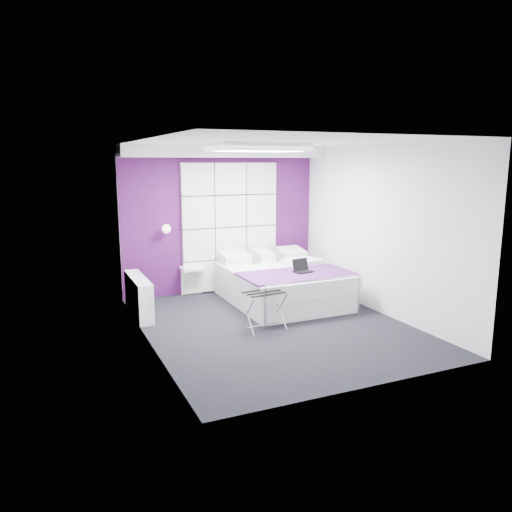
{
  "coord_description": "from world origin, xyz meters",
  "views": [
    {
      "loc": [
        -3.04,
        -6.2,
        2.34
      ],
      "look_at": [
        -0.14,
        0.35,
        0.97
      ],
      "focal_mm": 35.0,
      "sensor_mm": 36.0,
      "label": 1
    }
  ],
  "objects_px": {
    "nightstand": "(193,268)",
    "luggage_rack": "(264,310)",
    "bed": "(281,283)",
    "laptop": "(302,269)",
    "radiator": "(139,296)",
    "wall_lamp": "(166,228)"
  },
  "relations": [
    {
      "from": "nightstand",
      "to": "luggage_rack",
      "type": "relative_size",
      "value": 0.74
    },
    {
      "from": "bed",
      "to": "laptop",
      "type": "xyz_separation_m",
      "value": [
        0.13,
        -0.47,
        0.34
      ]
    },
    {
      "from": "luggage_rack",
      "to": "laptop",
      "type": "distance_m",
      "value": 1.25
    },
    {
      "from": "nightstand",
      "to": "radiator",
      "type": "bearing_deg",
      "value": -146.55
    },
    {
      "from": "wall_lamp",
      "to": "laptop",
      "type": "bearing_deg",
      "value": -38.54
    },
    {
      "from": "nightstand",
      "to": "laptop",
      "type": "distance_m",
      "value": 1.98
    },
    {
      "from": "wall_lamp",
      "to": "luggage_rack",
      "type": "height_order",
      "value": "wall_lamp"
    },
    {
      "from": "luggage_rack",
      "to": "radiator",
      "type": "bearing_deg",
      "value": 131.44
    },
    {
      "from": "bed",
      "to": "laptop",
      "type": "relative_size",
      "value": 7.29
    },
    {
      "from": "wall_lamp",
      "to": "laptop",
      "type": "relative_size",
      "value": 0.51
    },
    {
      "from": "nightstand",
      "to": "laptop",
      "type": "height_order",
      "value": "laptop"
    },
    {
      "from": "radiator",
      "to": "nightstand",
      "type": "distance_m",
      "value": 1.32
    },
    {
      "from": "bed",
      "to": "nightstand",
      "type": "relative_size",
      "value": 5.23
    },
    {
      "from": "radiator",
      "to": "luggage_rack",
      "type": "xyz_separation_m",
      "value": [
        1.48,
        -1.37,
        -0.03
      ]
    },
    {
      "from": "nightstand",
      "to": "luggage_rack",
      "type": "height_order",
      "value": "luggage_rack"
    },
    {
      "from": "bed",
      "to": "luggage_rack",
      "type": "relative_size",
      "value": 3.9
    },
    {
      "from": "nightstand",
      "to": "laptop",
      "type": "relative_size",
      "value": 1.39
    },
    {
      "from": "wall_lamp",
      "to": "nightstand",
      "type": "height_order",
      "value": "wall_lamp"
    },
    {
      "from": "wall_lamp",
      "to": "nightstand",
      "type": "bearing_deg",
      "value": -5.08
    },
    {
      "from": "radiator",
      "to": "laptop",
      "type": "relative_size",
      "value": 4.1
    },
    {
      "from": "radiator",
      "to": "wall_lamp",
      "type": "bearing_deg",
      "value": 49.9
    },
    {
      "from": "nightstand",
      "to": "wall_lamp",
      "type": "bearing_deg",
      "value": 174.92
    }
  ]
}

